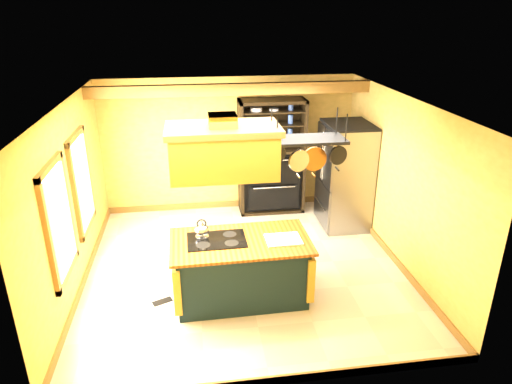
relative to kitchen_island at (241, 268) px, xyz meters
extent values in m
plane|color=beige|center=(0.15, 0.75, -0.47)|extent=(5.00, 5.00, 0.00)
plane|color=white|center=(0.15, 0.75, 2.23)|extent=(5.00, 5.00, 0.00)
cube|color=#DDA851|center=(0.15, 3.25, 0.88)|extent=(5.00, 0.02, 2.70)
cube|color=#DDA851|center=(0.15, -1.75, 0.88)|extent=(5.00, 0.02, 2.70)
cube|color=#DDA851|center=(-2.35, 0.75, 0.88)|extent=(0.02, 5.00, 2.70)
cube|color=#DDA851|center=(2.65, 0.75, 0.88)|extent=(0.02, 5.00, 2.70)
cube|color=olive|center=(0.15, 2.45, 2.12)|extent=(5.00, 0.15, 0.20)
cube|color=olive|center=(-2.32, -0.05, 0.93)|extent=(0.06, 1.06, 1.56)
cube|color=white|center=(-2.30, -0.05, 0.93)|extent=(0.02, 0.85, 1.34)
cube|color=olive|center=(-2.32, 1.35, 0.93)|extent=(0.06, 1.06, 1.56)
cube|color=white|center=(-2.30, 1.35, 0.93)|extent=(0.02, 0.85, 1.34)
cube|color=black|center=(0.00, 0.00, -0.03)|extent=(1.81, 1.00, 0.88)
cube|color=#924F1C|center=(0.00, 0.00, 0.43)|extent=(1.96, 1.11, 0.04)
cube|color=black|center=(-0.32, 0.05, 0.46)|extent=(0.82, 0.58, 0.01)
ellipsoid|color=silver|center=(-0.52, 0.17, 0.56)|extent=(0.20, 0.20, 0.16)
cube|color=white|center=(0.60, -0.08, 0.46)|extent=(0.49, 0.39, 0.02)
cube|color=gold|center=(-0.20, 0.00, 1.72)|extent=(1.36, 0.73, 0.57)
cube|color=olive|center=(-0.20, 0.00, 2.05)|extent=(1.44, 0.81, 0.08)
cube|color=gold|center=(-0.20, 0.00, 2.12)|extent=(0.35, 0.35, 0.23)
cube|color=black|center=(0.90, 0.00, 1.86)|extent=(0.98, 0.49, 0.04)
cylinder|color=black|center=(0.46, -0.20, 2.05)|extent=(0.02, 0.02, 0.37)
cylinder|color=black|center=(1.34, 0.20, 2.05)|extent=(0.02, 0.02, 0.37)
cylinder|color=black|center=(0.51, 0.10, 1.66)|extent=(0.26, 0.03, 0.26)
cylinder|color=silver|center=(0.77, -0.10, 1.61)|extent=(0.29, 0.03, 0.29)
cylinder|color=#AC672B|center=(1.03, 0.10, 1.56)|extent=(0.33, 0.03, 0.33)
cylinder|color=black|center=(1.30, -0.10, 1.66)|extent=(0.26, 0.03, 0.26)
cube|color=gray|center=(2.22, 2.11, 0.51)|extent=(0.81, 1.00, 1.95)
cube|color=gray|center=(1.80, 1.86, 0.94)|extent=(0.03, 0.48, 1.05)
cube|color=gray|center=(1.80, 2.36, 0.94)|extent=(0.03, 0.48, 1.05)
cube|color=gray|center=(1.80, 2.11, -0.02)|extent=(0.03, 0.96, 0.82)
cube|color=black|center=(2.22, 2.11, -0.44)|extent=(0.77, 0.95, 0.06)
cube|color=black|center=(0.97, 3.20, 0.68)|extent=(1.30, 0.06, 2.30)
cube|color=black|center=(0.35, 2.95, 0.68)|extent=(0.06, 0.55, 2.30)
cube|color=black|center=(1.59, 2.95, 0.68)|extent=(0.06, 0.55, 2.30)
cube|color=black|center=(0.97, 2.95, 0.83)|extent=(1.30, 0.55, 0.05)
cube|color=black|center=(0.97, 2.98, 0.21)|extent=(1.18, 0.45, 1.24)
cube|color=black|center=(0.97, 2.66, 0.48)|extent=(1.01, 0.04, 0.55)
cube|color=black|center=(0.97, 2.66, -0.07)|extent=(1.01, 0.04, 0.50)
cube|color=black|center=(0.97, 2.95, 1.08)|extent=(1.18, 0.49, 0.02)
cube|color=black|center=(0.97, 2.95, 1.35)|extent=(1.18, 0.49, 0.02)
cube|color=black|center=(0.97, 2.95, 1.61)|extent=(1.18, 0.49, 0.03)
cylinder|color=white|center=(0.65, 2.90, 1.13)|extent=(0.22, 0.22, 0.07)
cylinder|color=#3E60B0|center=(1.32, 2.90, 1.45)|extent=(0.10, 0.10, 0.17)
cube|color=black|center=(-1.14, 0.02, -0.46)|extent=(0.30, 0.22, 0.01)
camera|label=1|loc=(-0.59, -5.59, 3.48)|focal=32.00mm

